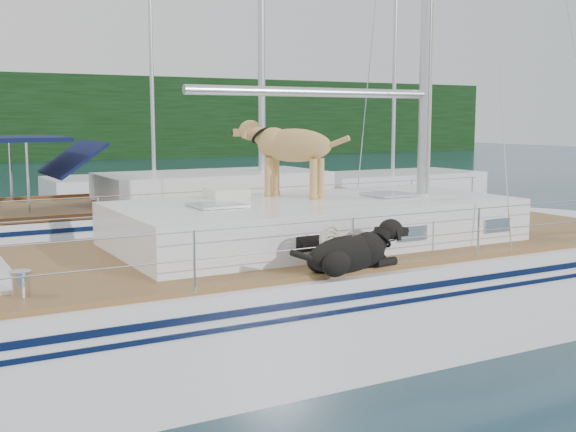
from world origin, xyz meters
TOP-DOWN VIEW (x-y plane):
  - ground at (0.00, 0.00)m, footprint 120.00×120.00m
  - main_sailboat at (0.10, -0.00)m, footprint 12.00×3.93m
  - neighbor_sailboat at (1.02, 6.44)m, footprint 11.00×3.50m
  - bg_boat_center at (4.00, 16.00)m, footprint 7.20×3.00m
  - bg_boat_east at (12.00, 13.00)m, footprint 6.40×3.00m

SIDE VIEW (x-z plane):
  - ground at x=0.00m, z-range 0.00..0.00m
  - bg_boat_center at x=4.00m, z-range -5.37..6.28m
  - bg_boat_east at x=12.00m, z-range -5.37..6.28m
  - neighbor_sailboat at x=1.02m, z-range -6.02..7.28m
  - main_sailboat at x=0.10m, z-range -6.32..7.69m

